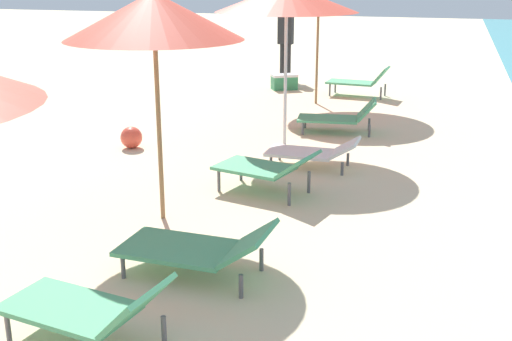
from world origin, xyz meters
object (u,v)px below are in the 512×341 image
object	(u,v)px
lounger_second_shoreside	(88,308)
lounger_third_inland	(198,247)
lounger_third_shoreside	(267,167)
umbrella_third	(154,16)
lounger_fourth_shoreside	(339,116)
lounger_fourth_inland	(313,152)
person_walking_near	(286,35)
lounger_farthest_shoreside	(360,81)
beach_ball	(131,137)
cooler_box	(284,82)

from	to	relation	value
lounger_second_shoreside	lounger_third_inland	distance (m)	1.33
lounger_third_shoreside	umbrella_third	bearing A→B (deg)	66.69
lounger_fourth_shoreside	lounger_fourth_inland	world-z (taller)	lounger_fourth_shoreside
lounger_fourth_inland	person_walking_near	size ratio (longest dim) A/B	0.71
person_walking_near	lounger_farthest_shoreside	bearing A→B (deg)	-127.24
umbrella_third	lounger_third_shoreside	distance (m)	2.36
lounger_third_inland	lounger_fourth_inland	world-z (taller)	lounger_third_inland
beach_ball	lounger_third_inland	bearing A→B (deg)	-55.07
lounger_third_inland	umbrella_third	bearing A→B (deg)	-50.93
lounger_second_shoreside	lounger_third_shoreside	size ratio (longest dim) A/B	1.00
lounger_second_shoreside	umbrella_third	bearing A→B (deg)	-68.20
lounger_fourth_shoreside	beach_ball	xyz separation A→B (m)	(-2.89, -1.91, -0.11)
lounger_fourth_inland	beach_ball	size ratio (longest dim) A/B	3.77
lounger_second_shoreside	person_walking_near	xyz separation A→B (m)	(-1.62, 12.00, 0.78)
umbrella_third	lounger_fourth_shoreside	size ratio (longest dim) A/B	1.83
lounger_third_inland	person_walking_near	world-z (taller)	person_walking_near
lounger_fourth_shoreside	person_walking_near	world-z (taller)	person_walking_near
umbrella_third	lounger_third_inland	world-z (taller)	umbrella_third
lounger_third_inland	lounger_fourth_shoreside	world-z (taller)	lounger_fourth_shoreside
lounger_fourth_shoreside	person_walking_near	xyz separation A→B (m)	(-2.24, 5.07, 0.81)
lounger_third_shoreside	lounger_fourth_inland	xyz separation A→B (m)	(0.33, 1.20, -0.10)
beach_ball	person_walking_near	bearing A→B (deg)	84.66
lounger_third_inland	beach_ball	bearing A→B (deg)	-53.14
lounger_third_inland	cooler_box	bearing A→B (deg)	-78.22
umbrella_third	lounger_farthest_shoreside	size ratio (longest dim) A/B	1.85
lounger_third_inland	lounger_third_shoreside	bearing A→B (deg)	-87.37
lounger_farthest_shoreside	person_walking_near	bearing A→B (deg)	-33.74
lounger_third_inland	lounger_fourth_shoreside	size ratio (longest dim) A/B	1.03
umbrella_third	lounger_third_shoreside	world-z (taller)	umbrella_third
lounger_third_inland	cooler_box	world-z (taller)	lounger_third_inland
lounger_second_shoreside	lounger_third_inland	xyz separation A→B (m)	(0.33, 1.29, -0.03)
lounger_third_shoreside	lounger_farthest_shoreside	bearing A→B (deg)	-77.75
umbrella_third	lounger_fourth_inland	size ratio (longest dim) A/B	1.97
lounger_third_shoreside	lounger_fourth_inland	bearing A→B (deg)	-91.52
lounger_third_inland	lounger_fourth_inland	size ratio (longest dim) A/B	1.11
cooler_box	lounger_third_inland	bearing A→B (deg)	-80.16
umbrella_third	lounger_fourth_shoreside	distance (m)	4.99
lounger_fourth_inland	lounger_farthest_shoreside	bearing A→B (deg)	-88.08
lounger_third_shoreside	lounger_fourth_shoreside	bearing A→B (deg)	-81.74
cooler_box	lounger_third_shoreside	bearing A→B (deg)	-77.19
lounger_fourth_inland	lounger_farthest_shoreside	distance (m)	5.48
cooler_box	lounger_second_shoreside	bearing A→B (deg)	-83.09
lounger_third_inland	person_walking_near	bearing A→B (deg)	-77.74
lounger_fourth_shoreside	lounger_farthest_shoreside	xyz separation A→B (m)	(-0.14, 3.37, 0.05)
umbrella_third	cooler_box	world-z (taller)	umbrella_third
lounger_third_shoreside	person_walking_near	world-z (taller)	person_walking_near
person_walking_near	beach_ball	xyz separation A→B (m)	(-0.65, -6.98, -0.92)
lounger_fourth_shoreside	cooler_box	xyz separation A→B (m)	(-1.91, 3.69, -0.10)
cooler_box	umbrella_third	bearing A→B (deg)	-84.95
cooler_box	lounger_fourth_inland	bearing A→B (deg)	-71.69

